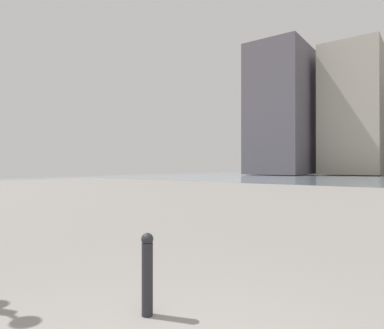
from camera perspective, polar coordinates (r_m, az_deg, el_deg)
The scene contains 3 objects.
building_slab at distance 71.75m, azimuth 25.93°, elevation 8.27°, with size 10.44×12.06×24.38m.
building_annex at distance 68.81m, azimuth 15.16°, elevation 8.82°, with size 10.41×14.28×24.86m.
bollard_near at distance 3.74m, azimuth -7.70°, elevation -17.93°, with size 0.13×0.13×0.88m.
Camera 1 is at (-1.38, 1.50, 1.59)m, focal length 31.01 mm.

